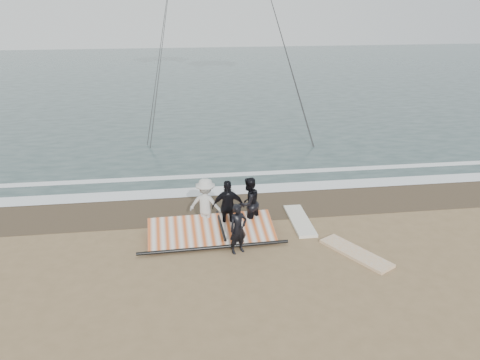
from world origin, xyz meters
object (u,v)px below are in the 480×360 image
Objects in this scene: board_white at (356,253)px; sail_rig at (209,231)px; board_cream at (300,221)px; man_main at (238,229)px.

sail_rig reaches higher than board_white.
board_cream is 3.20m from sail_rig.
man_main is at bearing -54.07° from sail_rig.
man_main is at bearing -143.48° from board_cream.
man_main is 3.60m from board_white.
man_main is 0.67× the size of board_white.
man_main is 0.67× the size of board_cream.
man_main is 3.00m from board_cream.
board_white is at bearing -63.89° from board_cream.
board_white is at bearing -33.59° from man_main.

